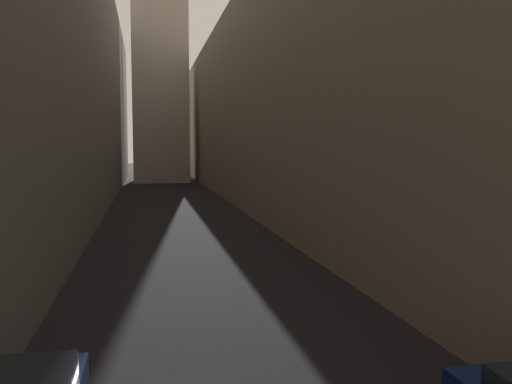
% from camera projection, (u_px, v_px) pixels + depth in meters
% --- Properties ---
extents(ground_plane, '(264.00, 264.00, 0.00)m').
position_uv_depth(ground_plane, '(175.00, 212.00, 44.34)').
color(ground_plane, black).
extents(building_block_left, '(11.12, 108.00, 22.28)m').
position_uv_depth(building_block_left, '(33.00, 75.00, 43.16)').
color(building_block_left, slate).
rests_on(building_block_left, ground).
extents(building_block_right, '(13.21, 108.00, 18.75)m').
position_uv_depth(building_block_right, '(310.00, 102.00, 47.91)').
color(building_block_right, gray).
rests_on(building_block_right, ground).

